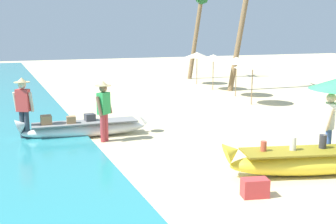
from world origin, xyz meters
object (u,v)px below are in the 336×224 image
object	(u,v)px
person_vendor_assistant	(23,105)
palm_tree_tall_inland	(201,5)
boat_yellow_foreground	(315,161)
cooler_box	(255,188)
boat_white_midground	(85,128)
person_vendor_hatted	(104,107)
person_tourist_customer	(329,124)

from	to	relation	value
person_vendor_assistant	palm_tree_tall_inland	bearing A→B (deg)	46.79
boat_yellow_foreground	cooler_box	distance (m)	2.05
boat_yellow_foreground	boat_white_midground	bearing A→B (deg)	127.27
boat_yellow_foreground	boat_white_midground	xyz separation A→B (m)	(-4.01, 5.27, -0.04)
person_vendor_hatted	person_tourist_customer	bearing A→B (deg)	-42.95
person_vendor_hatted	boat_yellow_foreground	bearing A→B (deg)	-51.52
person_vendor_hatted	person_tourist_customer	distance (m)	5.98
boat_white_midground	cooler_box	size ratio (longest dim) A/B	7.98
person_vendor_assistant	palm_tree_tall_inland	world-z (taller)	palm_tree_tall_inland
person_vendor_hatted	cooler_box	world-z (taller)	person_vendor_hatted
boat_yellow_foreground	person_tourist_customer	xyz separation A→B (m)	(0.78, 0.46, 0.65)
boat_yellow_foreground	palm_tree_tall_inland	distance (m)	19.94
person_vendor_hatted	person_vendor_assistant	size ratio (longest dim) A/B	0.95
person_tourist_customer	boat_yellow_foreground	bearing A→B (deg)	-149.59
boat_yellow_foreground	person_tourist_customer	distance (m)	1.11
boat_yellow_foreground	person_vendor_hatted	world-z (taller)	person_vendor_hatted
boat_yellow_foreground	cooler_box	bearing A→B (deg)	-163.33
person_vendor_hatted	palm_tree_tall_inland	xyz separation A→B (m)	(10.04, 13.80, 3.81)
boat_yellow_foreground	person_vendor_hatted	bearing A→B (deg)	128.48
palm_tree_tall_inland	boat_yellow_foreground	bearing A→B (deg)	-109.36
person_tourist_customer	cooler_box	distance (m)	3.03
boat_white_midground	person_vendor_assistant	distance (m)	1.87
boat_white_midground	cooler_box	world-z (taller)	boat_white_midground
boat_yellow_foreground	person_vendor_hatted	distance (m)	5.83
person_tourist_customer	palm_tree_tall_inland	distance (m)	19.14
person_tourist_customer	palm_tree_tall_inland	world-z (taller)	palm_tree_tall_inland
palm_tree_tall_inland	cooler_box	xyz separation A→B (m)	(-8.40, -18.91, -4.63)
person_tourist_customer	person_vendor_hatted	bearing A→B (deg)	137.05
person_vendor_hatted	boat_white_midground	bearing A→B (deg)	119.03
person_vendor_assistant	cooler_box	distance (m)	7.12
person_tourist_customer	cooler_box	world-z (taller)	person_tourist_customer
boat_white_midground	boat_yellow_foreground	bearing A→B (deg)	-52.73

